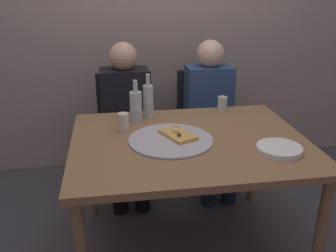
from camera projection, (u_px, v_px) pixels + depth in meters
ground_plane at (187, 246)px, 2.37m from camera, size 8.00×8.00×0.00m
back_wall at (158, 16)px, 3.08m from camera, size 6.00×0.10×2.60m
dining_table at (189, 152)px, 2.12m from camera, size 1.32×1.03×0.75m
pizza_tray at (171, 140)px, 2.07m from camera, size 0.47×0.47×0.01m
pizza_slice_last at (178, 134)px, 2.10m from camera, size 0.21×0.25×0.05m
wine_bottle at (148, 100)px, 2.40m from camera, size 0.07×0.07×0.28m
beer_bottle at (136, 106)px, 2.32m from camera, size 0.08×0.08×0.27m
tumbler_near at (123, 122)px, 2.18m from camera, size 0.06×0.06×0.11m
tumbler_far at (222, 104)px, 2.52m from camera, size 0.07×0.07×0.10m
plate_stack at (279, 149)px, 1.94m from camera, size 0.24×0.24×0.03m
chair_left at (126, 123)px, 2.97m from camera, size 0.44×0.44×0.90m
chair_right at (206, 119)px, 3.07m from camera, size 0.44×0.44×0.90m
guest_in_sweater at (126, 115)px, 2.78m from camera, size 0.36×0.56×1.17m
guest_in_beanie at (211, 110)px, 2.88m from camera, size 0.36×0.56×1.17m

